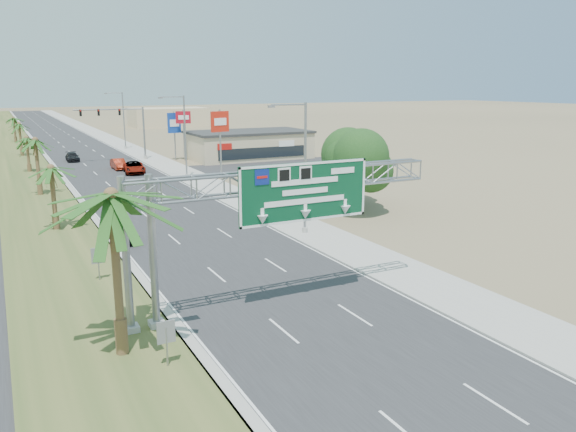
% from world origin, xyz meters
% --- Properties ---
extents(ground, '(600.00, 600.00, 0.00)m').
position_xyz_m(ground, '(0.00, 0.00, 0.00)').
color(ground, '#8C7A59').
rests_on(ground, ground).
extents(road, '(12.00, 300.00, 0.02)m').
position_xyz_m(road, '(0.00, 110.00, 0.01)').
color(road, '#28282B').
rests_on(road, ground).
extents(sidewalk_right, '(4.00, 300.00, 0.10)m').
position_xyz_m(sidewalk_right, '(8.50, 110.00, 0.05)').
color(sidewalk_right, '#9E9B93').
rests_on(sidewalk_right, ground).
extents(median_grass, '(7.00, 300.00, 0.12)m').
position_xyz_m(median_grass, '(-10.00, 110.00, 0.06)').
color(median_grass, '#3B4D22').
rests_on(median_grass, ground).
extents(sign_gantry, '(16.75, 1.24, 7.50)m').
position_xyz_m(sign_gantry, '(-1.06, 9.93, 6.06)').
color(sign_gantry, gray).
rests_on(sign_gantry, ground).
extents(palm_near, '(5.70, 5.70, 8.35)m').
position_xyz_m(palm_near, '(-9.20, 8.00, 6.93)').
color(palm_near, brown).
rests_on(palm_near, ground).
extents(palm_row_b, '(3.99, 3.99, 5.95)m').
position_xyz_m(palm_row_b, '(-9.50, 32.00, 4.90)').
color(palm_row_b, brown).
rests_on(palm_row_b, ground).
extents(palm_row_c, '(3.99, 3.99, 6.75)m').
position_xyz_m(palm_row_c, '(-9.50, 48.00, 5.66)').
color(palm_row_c, brown).
rests_on(palm_row_c, ground).
extents(palm_row_d, '(3.99, 3.99, 5.45)m').
position_xyz_m(palm_row_d, '(-9.50, 66.00, 4.42)').
color(palm_row_d, brown).
rests_on(palm_row_d, ground).
extents(palm_row_e, '(3.99, 3.99, 6.15)m').
position_xyz_m(palm_row_e, '(-9.50, 85.00, 5.09)').
color(palm_row_e, brown).
rests_on(palm_row_e, ground).
extents(palm_row_f, '(3.99, 3.99, 5.75)m').
position_xyz_m(palm_row_f, '(-9.50, 110.00, 4.71)').
color(palm_row_f, brown).
rests_on(palm_row_f, ground).
extents(streetlight_near, '(3.27, 0.44, 10.00)m').
position_xyz_m(streetlight_near, '(7.30, 22.00, 4.69)').
color(streetlight_near, gray).
rests_on(streetlight_near, ground).
extents(streetlight_mid, '(3.27, 0.44, 10.00)m').
position_xyz_m(streetlight_mid, '(7.30, 52.00, 4.69)').
color(streetlight_mid, gray).
rests_on(streetlight_mid, ground).
extents(streetlight_far, '(3.27, 0.44, 10.00)m').
position_xyz_m(streetlight_far, '(7.30, 88.00, 4.69)').
color(streetlight_far, gray).
rests_on(streetlight_far, ground).
extents(signal_mast, '(10.28, 0.71, 8.00)m').
position_xyz_m(signal_mast, '(5.17, 71.97, 4.85)').
color(signal_mast, gray).
rests_on(signal_mast, ground).
extents(store_building, '(18.00, 10.00, 4.00)m').
position_xyz_m(store_building, '(22.00, 66.00, 2.00)').
color(store_building, '#CFB38C').
rests_on(store_building, ground).
extents(oak_near, '(4.50, 4.50, 6.80)m').
position_xyz_m(oak_near, '(15.00, 26.00, 4.53)').
color(oak_near, brown).
rests_on(oak_near, ground).
extents(oak_far, '(3.50, 3.50, 5.60)m').
position_xyz_m(oak_far, '(18.00, 30.00, 3.82)').
color(oak_far, brown).
rests_on(oak_far, ground).
extents(median_signback_a, '(0.75, 0.08, 2.08)m').
position_xyz_m(median_signback_a, '(-7.80, 6.00, 1.45)').
color(median_signback_a, gray).
rests_on(median_signback_a, ground).
extents(median_signback_b, '(0.75, 0.08, 2.08)m').
position_xyz_m(median_signback_b, '(-8.50, 18.00, 1.45)').
color(median_signback_b, gray).
rests_on(median_signback_b, ground).
extents(building_distant_right, '(20.00, 12.00, 5.00)m').
position_xyz_m(building_distant_right, '(30.00, 140.00, 2.50)').
color(building_distant_right, '#CFB38C').
rests_on(building_distant_right, ground).
extents(car_left_lane, '(2.09, 4.08, 1.33)m').
position_xyz_m(car_left_lane, '(-5.50, 26.18, 0.67)').
color(car_left_lane, black).
rests_on(car_left_lane, ground).
extents(car_mid_lane, '(1.66, 4.40, 1.44)m').
position_xyz_m(car_mid_lane, '(1.45, 63.23, 0.72)').
color(car_mid_lane, maroon).
rests_on(car_mid_lane, ground).
extents(car_right_lane, '(3.22, 5.75, 1.52)m').
position_xyz_m(car_right_lane, '(2.53, 58.64, 0.76)').
color(car_right_lane, gray).
rests_on(car_right_lane, ground).
extents(car_far, '(1.89, 4.44, 1.28)m').
position_xyz_m(car_far, '(-3.09, 74.88, 0.64)').
color(car_far, black).
rests_on(car_far, ground).
extents(pole_sign_red_near, '(2.40, 0.88, 8.44)m').
position_xyz_m(pole_sign_red_near, '(10.55, 48.08, 6.59)').
color(pole_sign_red_near, gray).
rests_on(pole_sign_red_near, ground).
extents(pole_sign_blue, '(2.01, 0.39, 7.34)m').
position_xyz_m(pole_sign_blue, '(11.10, 69.03, 5.37)').
color(pole_sign_blue, gray).
rests_on(pole_sign_blue, ground).
extents(pole_sign_red_far, '(2.18, 0.99, 7.61)m').
position_xyz_m(pole_sign_red_far, '(12.12, 67.62, 5.97)').
color(pole_sign_red_far, gray).
rests_on(pole_sign_red_far, ground).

